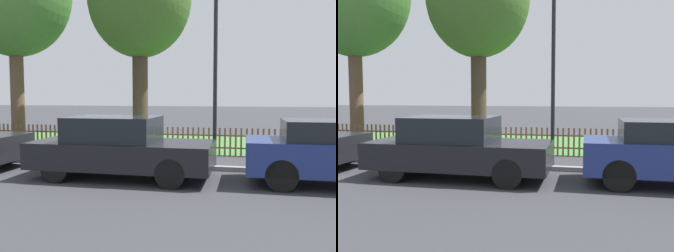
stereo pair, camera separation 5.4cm
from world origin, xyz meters
The scene contains 8 objects.
ground_plane centered at (0.00, 0.00, 0.00)m, with size 120.00×120.00×0.00m, color #38383D.
kerb_stone centered at (0.00, 0.10, 0.06)m, with size 43.34×0.20×0.12m, color gray.
grass_strip centered at (0.00, 5.69, 0.01)m, with size 43.34×6.15×0.01m, color #477F3D.
park_fence centered at (0.00, 2.63, 0.47)m, with size 43.34×0.05×0.93m.
parked_car_navy_estate centered at (0.48, -1.29, 0.75)m, with size 4.35×1.83×1.49m.
parked_car_red_compact centered at (5.34, -1.05, 0.75)m, with size 3.87×1.76×1.45m.
covered_motorcycle centered at (-0.09, 1.53, 0.65)m, with size 2.07×0.78×1.06m.
street_lamp centered at (2.58, 0.46, 3.23)m, with size 0.20×0.79×5.05m.
Camera 2 is at (3.59, -9.78, 1.99)m, focal length 40.00 mm.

